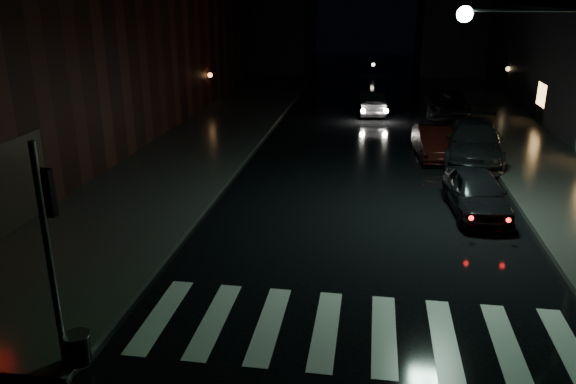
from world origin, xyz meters
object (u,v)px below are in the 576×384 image
at_px(parked_car_b, 434,142).
at_px(parked_car_c, 474,141).
at_px(oncoming_car, 370,103).
at_px(parked_car_d, 447,104).
at_px(parked_car_a, 476,193).

bearing_deg(parked_car_b, parked_car_c, -11.66).
xyz_separation_m(parked_car_c, oncoming_car, (-4.44, 9.25, -0.14)).
distance_m(parked_car_c, oncoming_car, 10.26).
distance_m(parked_car_c, parked_car_d, 9.33).
bearing_deg(parked_car_d, parked_car_b, -98.18).
distance_m(parked_car_a, parked_car_b, 6.58).
bearing_deg(oncoming_car, parked_car_b, 100.33).
height_order(parked_car_b, parked_car_d, parked_car_d).
height_order(parked_car_c, parked_car_d, parked_car_c).
bearing_deg(parked_car_c, parked_car_d, 97.32).
height_order(parked_car_a, oncoming_car, parked_car_a).
height_order(parked_car_d, oncoming_car, parked_car_d).
relative_size(parked_car_a, parked_car_d, 0.79).
bearing_deg(parked_car_c, parked_car_b, 179.74).
relative_size(parked_car_a, parked_car_b, 1.01).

